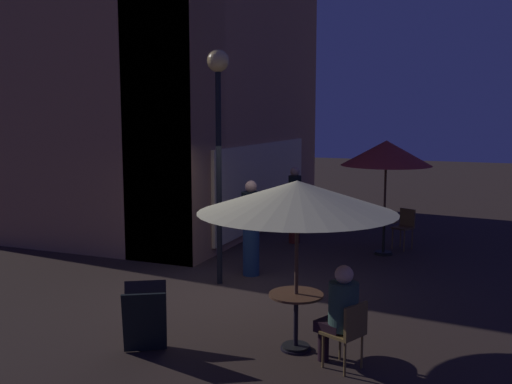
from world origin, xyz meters
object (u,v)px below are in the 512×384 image
patio_umbrella_0 (297,197)px  patron_seated_0 (340,309)px  street_lamp_near_corner (218,109)px  cafe_chair_0 (349,329)px  menu_sandwich_board (145,318)px  patio_umbrella_1 (386,154)px  cafe_chair_1 (405,224)px  cafe_table_0 (296,310)px  patron_standing_1 (295,204)px  patron_standing_2 (251,228)px  cafe_table_1 (384,232)px

patio_umbrella_0 → patron_seated_0: (-0.30, -0.66, -1.29)m
street_lamp_near_corner → cafe_chair_0: 4.80m
menu_sandwich_board → patio_umbrella_1: patio_umbrella_1 is taller
cafe_chair_1 → patron_seated_0: size_ratio=0.71×
cafe_table_0 → patron_standing_1: 6.35m
cafe_table_0 → patron_seated_0: 0.74m
patio_umbrella_0 → patron_standing_2: size_ratio=1.40×
cafe_chair_1 → patron_seated_0: bearing=27.3°
cafe_chair_1 → menu_sandwich_board: bearing=7.9°
patio_umbrella_1 → patron_standing_2: bearing=141.8°
cafe_chair_1 → patron_standing_1: patron_standing_1 is taller
patio_umbrella_0 → patron_seated_0: patio_umbrella_0 is taller
patron_standing_1 → patio_umbrella_0: bearing=-32.8°
cafe_table_1 → patron_standing_2: size_ratio=0.42×
street_lamp_near_corner → menu_sandwich_board: street_lamp_near_corner is taller
patio_umbrella_0 → patron_standing_1: 6.43m
patio_umbrella_0 → cafe_chair_0: 1.73m
patron_standing_2 → patron_seated_0: bearing=9.0°
patio_umbrella_0 → patio_umbrella_1: bearing=-1.6°
street_lamp_near_corner → patio_umbrella_1: (3.34, -2.37, -0.94)m
patron_seated_0 → patron_standing_1: size_ratio=0.71×
menu_sandwich_board → cafe_table_0: (0.74, -1.82, 0.11)m
menu_sandwich_board → patio_umbrella_0: bearing=-98.3°
cafe_chair_0 → patron_standing_1: size_ratio=0.46×
patio_umbrella_1 → menu_sandwich_board: bearing=162.8°
street_lamp_near_corner → patron_seated_0: size_ratio=3.25×
cafe_chair_0 → cafe_table_0: bearing=0.0°
cafe_chair_0 → patron_seated_0: (0.05, 0.12, 0.21)m
cafe_table_0 → patron_seated_0: size_ratio=0.59×
patron_seated_0 → patio_umbrella_1: bearing=-60.9°
cafe_table_0 → patron_standing_2: size_ratio=0.42×
patio_umbrella_0 → patron_standing_2: patio_umbrella_0 is taller
patio_umbrella_0 → patron_standing_1: size_ratio=1.40×
street_lamp_near_corner → menu_sandwich_board: size_ratio=4.97×
menu_sandwich_board → patron_standing_2: size_ratio=0.46×
cafe_chair_0 → patron_standing_1: 6.96m
cafe_table_0 → cafe_table_1: cafe_table_1 is taller
menu_sandwich_board → patio_umbrella_0: size_ratio=0.33×
patio_umbrella_1 → patron_standing_1: (0.35, 2.17, -1.28)m
cafe_chair_0 → patron_standing_1: (6.36, 2.79, 0.42)m
patron_seated_0 → patron_standing_2: size_ratio=0.70×
patio_umbrella_0 → cafe_chair_1: (6.37, -0.51, -1.46)m
cafe_table_1 → patron_standing_1: (0.35, 2.17, 0.43)m
street_lamp_near_corner → patron_standing_2: street_lamp_near_corner is taller
street_lamp_near_corner → patron_standing_2: bearing=-23.3°
patio_umbrella_1 → cafe_chair_1: patio_umbrella_1 is taller
cafe_chair_0 → patron_standing_1: bearing=-42.0°
street_lamp_near_corner → cafe_table_0: (-2.32, -2.21, -2.61)m
patron_standing_2 → cafe_chair_0: bearing=9.8°
patio_umbrella_1 → patron_standing_2: size_ratio=1.37×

